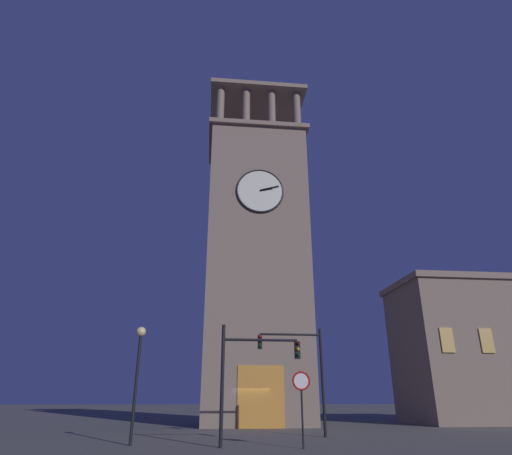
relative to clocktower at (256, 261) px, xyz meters
The scene contains 7 objects.
ground_plane 12.87m from the clocktower, 76.82° to the left, with size 200.00×200.00×0.00m, color #56544F.
clocktower is the anchor object (origin of this frame).
adjacent_wing_building 21.39m from the clocktower, behind, with size 16.02×7.66×11.21m.
traffic_signal_near 13.61m from the clocktower, 97.98° to the left, with size 3.61×0.41×5.55m.
traffic_signal_mid 17.46m from the clocktower, 83.15° to the left, with size 3.55×0.41×5.01m.
street_lamp 17.59m from the clocktower, 63.12° to the left, with size 0.44×0.44×5.03m.
no_horn_sign 18.52m from the clocktower, 91.33° to the left, with size 0.78×0.14×2.98m.
Camera 1 is at (2.94, 31.81, 1.95)m, focal length 30.03 mm.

